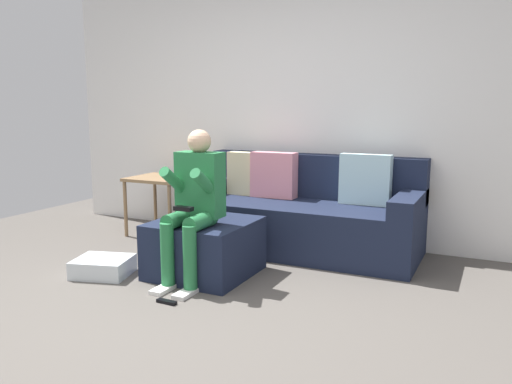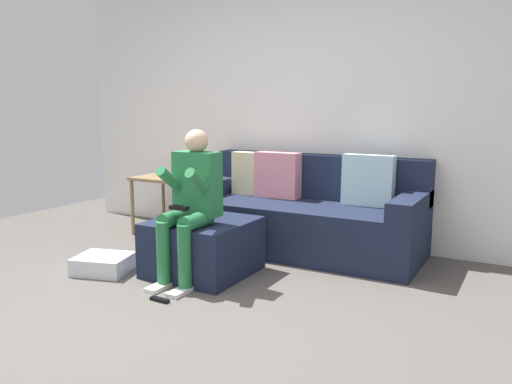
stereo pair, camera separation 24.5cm
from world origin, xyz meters
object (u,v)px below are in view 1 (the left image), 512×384
Objects in this scene: couch_sectional at (302,214)px; remote_near_ottoman at (167,302)px; storage_bin at (103,267)px; person_seated at (194,198)px; side_table at (161,185)px; ottoman at (205,248)px.

couch_sectional reaches higher than remote_near_ottoman.
couch_sectional is 1.70m from remote_near_ottoman.
storage_bin is 2.84× the size of remote_near_ottoman.
storage_bin reaches higher than remote_near_ottoman.
person_seated is 1.90× the size of side_table.
side_table is at bearing 134.99° from person_seated.
person_seated is 7.75× the size of remote_near_ottoman.
storage_bin is 0.69× the size of side_table.
person_seated is 2.73× the size of storage_bin.
person_seated is at bearing -45.01° from side_table.
couch_sectional is 2.86× the size of ottoman.
storage_bin is (-0.73, -0.19, -0.57)m from person_seated.
remote_near_ottoman is (0.09, -0.64, -0.20)m from ottoman.
remote_near_ottoman is at bearing -53.36° from side_table.
ottoman is 0.67m from remote_near_ottoman.
person_seated is at bearing -109.31° from couch_sectional.
side_table is at bearing -177.06° from couch_sectional.
side_table is (-0.36, 1.28, 0.44)m from storage_bin.
side_table is (-1.09, 1.09, -0.13)m from person_seated.
remote_near_ottoman is at bearing -102.04° from couch_sectional.
person_seated is 0.78m from remote_near_ottoman.
person_seated reaches higher than ottoman.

